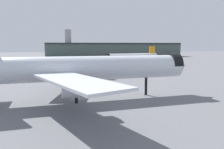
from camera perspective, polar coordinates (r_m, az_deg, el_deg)
The scene contains 5 objects.
ground at distance 53.43m, azimuth -9.10°, elevation -6.10°, with size 900.00×900.00×0.00m, color slate.
airliner_near_gate at distance 50.67m, azimuth -7.50°, elevation 1.47°, with size 56.09×50.97×16.34m.
airliner_far_taxiway at distance 146.36m, azimuth 5.43°, elevation 4.64°, with size 43.88×39.16×12.55m.
terminal_building at distance 274.64m, azimuth 0.12°, elevation 6.59°, with size 166.97×41.29×32.98m.
service_truck_front at distance 84.02m, azimuth -1.86°, elevation -0.01°, with size 5.33×5.67×3.00m.
Camera 1 is at (-2.72, -51.92, 12.33)m, focal length 34.88 mm.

